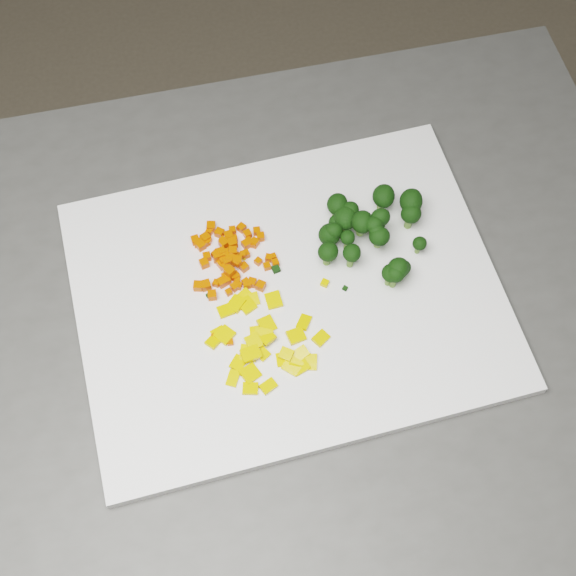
{
  "coord_description": "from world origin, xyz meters",
  "views": [
    {
      "loc": [
        0.19,
        -0.12,
        1.77
      ],
      "look_at": [
        0.21,
        0.32,
        0.92
      ],
      "focal_mm": 50.0,
      "sensor_mm": 36.0,
      "label": 1
    }
  ],
  "objects_px": {
    "cutting_board": "(288,294)",
    "pepper_pile": "(268,338)",
    "carrot_pile": "(230,253)",
    "counter_block": "(255,432)",
    "broccoli_pile": "(373,230)"
  },
  "relations": [
    {
      "from": "cutting_board",
      "to": "broccoli_pile",
      "type": "height_order",
      "value": "broccoli_pile"
    },
    {
      "from": "cutting_board",
      "to": "carrot_pile",
      "type": "relative_size",
      "value": 4.5
    },
    {
      "from": "counter_block",
      "to": "cutting_board",
      "type": "height_order",
      "value": "cutting_board"
    },
    {
      "from": "cutting_board",
      "to": "pepper_pile",
      "type": "relative_size",
      "value": 3.88
    },
    {
      "from": "carrot_pile",
      "to": "pepper_pile",
      "type": "xyz_separation_m",
      "value": [
        0.04,
        -0.11,
        -0.01
      ]
    },
    {
      "from": "counter_block",
      "to": "broccoli_pile",
      "type": "bearing_deg",
      "value": 28.81
    },
    {
      "from": "counter_block",
      "to": "pepper_pile",
      "type": "distance_m",
      "value": 0.47
    },
    {
      "from": "carrot_pile",
      "to": "broccoli_pile",
      "type": "height_order",
      "value": "broccoli_pile"
    },
    {
      "from": "cutting_board",
      "to": "broccoli_pile",
      "type": "xyz_separation_m",
      "value": [
        0.11,
        0.06,
        0.04
      ]
    },
    {
      "from": "pepper_pile",
      "to": "counter_block",
      "type": "bearing_deg",
      "value": 131.35
    },
    {
      "from": "carrot_pile",
      "to": "broccoli_pile",
      "type": "distance_m",
      "value": 0.18
    },
    {
      "from": "counter_block",
      "to": "carrot_pile",
      "type": "height_order",
      "value": "carrot_pile"
    },
    {
      "from": "cutting_board",
      "to": "carrot_pile",
      "type": "height_order",
      "value": "carrot_pile"
    },
    {
      "from": "carrot_pile",
      "to": "broccoli_pile",
      "type": "bearing_deg",
      "value": 4.87
    },
    {
      "from": "cutting_board",
      "to": "pepper_pile",
      "type": "bearing_deg",
      "value": -112.77
    }
  ]
}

